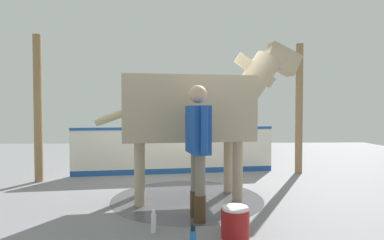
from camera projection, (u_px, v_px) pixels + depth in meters
The scene contains 10 objects.
ground_plane at pixel (188, 192), 5.38m from camera, with size 16.00×16.00×0.02m, color gray.
wet_patch at pixel (187, 198), 4.99m from camera, with size 2.45×2.45×0.00m, color #4C4C54.
barrier_wall at pixel (175, 152), 6.93m from camera, with size 0.62×4.52×1.05m.
roof_post_near at pixel (299, 109), 6.96m from camera, with size 0.16×0.16×2.93m, color olive.
roof_post_far at pixel (38, 109), 6.12m from camera, with size 0.16×0.16×2.93m, color olive.
horse at pixel (195, 108), 4.96m from camera, with size 1.22×3.37×2.56m.
handler at pixel (198, 141), 4.00m from camera, with size 0.68×0.32×1.76m.
wash_bucket at pixel (235, 222), 3.45m from camera, with size 0.32×0.32×0.35m.
bottle_shampoo at pixel (154, 222), 3.59m from camera, with size 0.06×0.06×0.26m.
bottle_spray at pixel (193, 240), 3.11m from camera, with size 0.07×0.07×0.26m.
Camera 1 is at (5.33, -0.11, 1.43)m, focal length 28.76 mm.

